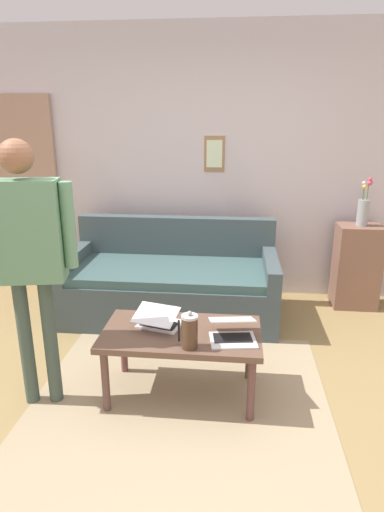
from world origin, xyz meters
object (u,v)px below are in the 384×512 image
Objects in this scene: french_press at (190,331)px; person_standing at (26,244)px; couch at (171,284)px; flower_vase at (363,210)px; laptop_center at (232,333)px; side_shelf at (356,266)px; coffee_table at (181,339)px; interior_door at (22,195)px; laptop_left at (159,321)px.

person_standing is (0.98, -0.04, 0.51)m from french_press.
flower_vase is at bearing -168.24° from couch.
person_standing reaches higher than laptop_center.
person_standing is (2.45, 1.82, 0.11)m from flower_vase.
side_shelf is 1.80× the size of flower_vase.
couch is at bearing 11.79° from side_shelf.
couch is 1.49m from laptop_center.
french_press is 1.11m from person_standing.
laptop_center is at bearing 55.01° from flower_vase.
side_shelf reaches higher than coffee_table.
couch is (-1.71, 0.60, -0.72)m from interior_door.
coffee_table is 1.25× the size of side_shelf.
laptop_left is at bearing -47.59° from french_press.
person_standing reaches higher than couch.
laptop_left is at bearing 134.84° from interior_door.
laptop_left is (0.16, -0.05, 0.10)m from coffee_table.
side_shelf is at bearing -168.21° from couch.
person_standing is at bearing 36.61° from flower_vase.
interior_door is 1.20× the size of person_standing.
laptop_left is 2.33m from side_shelf.
french_press is at bearing 110.40° from coffee_table.
interior_door is 1.04× the size of couch.
couch is 1.89× the size of coffee_table.
couch is 1.54m from french_press.
coffee_table is (-0.26, 1.28, 0.12)m from couch.
laptop_center is at bearing 168.07° from coffee_table.
flower_vase reaches higher than french_press.
coffee_table is 3.19× the size of laptop_center.
couch is at bearing 160.77° from interior_door.
couch is at bearing -66.20° from laptop_center.
couch is 1.31m from coffee_table.
coffee_table is 1.14m from person_standing.
couch is at bearing -77.24° from french_press.
french_press is at bearing 51.75° from flower_vase.
laptop_left is at bearing -18.16° from coffee_table.
french_press reaches higher than laptop_left.
person_standing is at bearing 36.64° from side_shelf.
flower_vase reaches higher than coffee_table.
coffee_table is 2.33m from flower_vase.
couch reaches higher than coffee_table.
side_shelf is (-1.46, -1.86, -0.17)m from french_press.
flower_vase is at bearing -133.01° from coffee_table.
french_press is (-0.34, 1.48, 0.28)m from couch.
person_standing is at bearing -2.14° from french_press.
side_shelf is (-1.20, -1.72, -0.10)m from laptop_center.
laptop_left is 0.36m from french_press.
interior_door is at bearing -19.23° from couch.
french_press is 2.37m from side_shelf.
interior_door reaches higher than side_shelf.
coffee_table is at bearing -69.60° from french_press.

